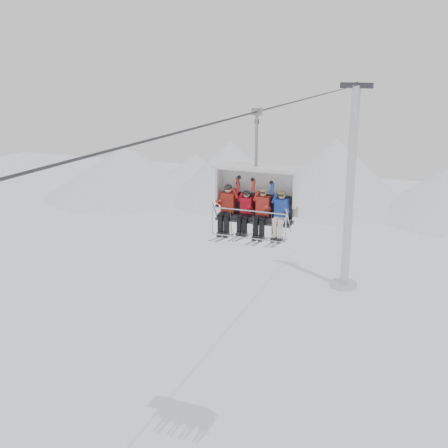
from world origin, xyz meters
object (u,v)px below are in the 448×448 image
at_px(chairlift_carrier, 257,192).
at_px(skier_far_left, 227,207).
at_px(lift_tower_right, 349,204).
at_px(skier_far_right, 280,213).
at_px(skier_center_right, 262,211).
at_px(skier_center_left, 245,211).

bearing_deg(chairlift_carrier, skier_far_left, -161.34).
relative_size(lift_tower_right, skier_far_right, 7.99).
height_order(skier_far_left, skier_far_right, skier_far_left).
distance_m(skier_far_left, skier_center_right, 1.19).
bearing_deg(skier_far_right, skier_far_left, 179.75).
xyz_separation_m(chairlift_carrier, skier_far_left, (-0.90, -0.31, -0.49)).
distance_m(skier_center_left, skier_far_right, 1.16).
height_order(skier_center_left, skier_far_right, skier_far_right).
relative_size(lift_tower_right, skier_far_left, 7.71).
height_order(lift_tower_right, skier_far_left, lift_tower_right).
bearing_deg(skier_center_left, skier_far_right, 0.53).
bearing_deg(chairlift_carrier, lift_tower_right, 90.00).
height_order(skier_far_left, skier_center_right, skier_far_left).
xyz_separation_m(skier_far_left, skier_center_right, (1.19, -0.00, -0.02)).
bearing_deg(lift_tower_right, skier_far_left, -92.66).
distance_m(lift_tower_right, skier_far_left, 19.97).
xyz_separation_m(lift_tower_right, chairlift_carrier, (0.00, -19.14, 4.95)).
height_order(chairlift_carrier, skier_far_left, chairlift_carrier).
bearing_deg(skier_center_right, skier_far_right, -0.40).
xyz_separation_m(skier_center_right, skier_far_right, (0.60, -0.00, -0.02)).
height_order(lift_tower_right, skier_far_right, lift_tower_right).
distance_m(lift_tower_right, chairlift_carrier, 19.77).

